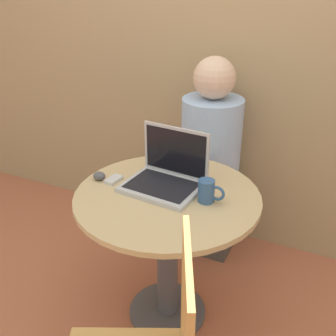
{
  "coord_description": "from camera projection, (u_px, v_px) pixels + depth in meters",
  "views": [
    {
      "loc": [
        0.63,
        -1.35,
        1.58
      ],
      "look_at": [
        -0.02,
        0.05,
        0.81
      ],
      "focal_mm": 42.0,
      "sensor_mm": 36.0,
      "label": 1
    }
  ],
  "objects": [
    {
      "name": "ground_plane",
      "position": [
        167.0,
        312.0,
        2.04
      ],
      "size": [
        12.0,
        12.0,
        0.0
      ],
      "primitive_type": "plane",
      "color": "#B26042"
    },
    {
      "name": "back_wall",
      "position": [
        233.0,
        29.0,
        2.13
      ],
      "size": [
        7.0,
        0.05,
        2.6
      ],
      "color": "tan",
      "rests_on": "ground_plane"
    },
    {
      "name": "round_table",
      "position": [
        167.0,
        227.0,
        1.8
      ],
      "size": [
        0.82,
        0.82,
        0.71
      ],
      "color": "#4C4C51",
      "rests_on": "ground_plane"
    },
    {
      "name": "laptop",
      "position": [
        166.0,
        175.0,
        1.77
      ],
      "size": [
        0.35,
        0.29,
        0.25
      ],
      "color": "#B7B7BC",
      "rests_on": "round_table"
    },
    {
      "name": "cell_phone",
      "position": [
        114.0,
        180.0,
        1.82
      ],
      "size": [
        0.06,
        0.09,
        0.02
      ],
      "color": "silver",
      "rests_on": "round_table"
    },
    {
      "name": "computer_mouse",
      "position": [
        99.0,
        176.0,
        1.83
      ],
      "size": [
        0.06,
        0.05,
        0.04
      ],
      "color": "#4C4C51",
      "rests_on": "round_table"
    },
    {
      "name": "coffee_cup",
      "position": [
        207.0,
        191.0,
        1.64
      ],
      "size": [
        0.12,
        0.07,
        0.1
      ],
      "color": "#335684",
      "rests_on": "round_table"
    },
    {
      "name": "person_seated",
      "position": [
        212.0,
        172.0,
        2.35
      ],
      "size": [
        0.34,
        0.52,
        1.2
      ],
      "color": "#4C4742",
      "rests_on": "ground_plane"
    }
  ]
}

